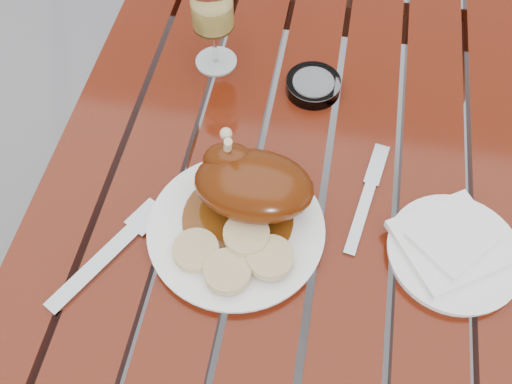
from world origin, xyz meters
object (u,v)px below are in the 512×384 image
table (278,292)px  wine_glass (213,24)px  ashtray (313,86)px  side_plate (454,253)px  dinner_plate (236,230)px

table → wine_glass: size_ratio=6.56×
ashtray → side_plate: bearing=-50.1°
side_plate → ashtray: size_ratio=2.02×
dinner_plate → wine_glass: 0.38m
wine_glass → ashtray: size_ratio=1.85×
table → ashtray: size_ratio=12.13×
table → side_plate: 0.47m
dinner_plate → table: bearing=48.4°
dinner_plate → ashtray: bearing=75.9°
table → side_plate: bearing=-11.9°
wine_glass → dinner_plate: bearing=-72.9°
ashtray → wine_glass: bearing=168.3°
table → side_plate: side_plate is taller
table → wine_glass: 0.57m
table → dinner_plate: (-0.07, -0.07, 0.38)m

